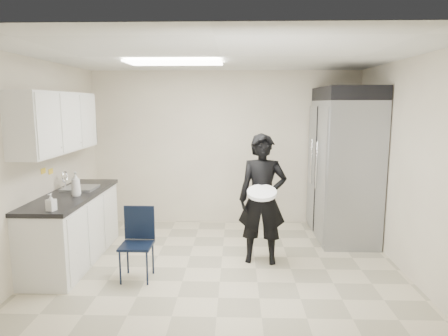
{
  "coord_description": "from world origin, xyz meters",
  "views": [
    {
      "loc": [
        0.18,
        -4.77,
        2.06
      ],
      "look_at": [
        0.03,
        0.2,
        1.25
      ],
      "focal_mm": 32.0,
      "sensor_mm": 36.0,
      "label": 1
    }
  ],
  "objects_px": {
    "commercial_fridge": "(344,170)",
    "man_tuxedo": "(262,199)",
    "lower_counter": "(73,229)",
    "folding_chair": "(136,246)"
  },
  "relations": [
    {
      "from": "commercial_fridge",
      "to": "man_tuxedo",
      "type": "relative_size",
      "value": 1.25
    },
    {
      "from": "lower_counter",
      "to": "man_tuxedo",
      "type": "height_order",
      "value": "man_tuxedo"
    },
    {
      "from": "lower_counter",
      "to": "commercial_fridge",
      "type": "xyz_separation_m",
      "value": [
        3.78,
        1.07,
        0.62
      ]
    },
    {
      "from": "man_tuxedo",
      "to": "commercial_fridge",
      "type": "bearing_deg",
      "value": 43.82
    },
    {
      "from": "folding_chair",
      "to": "man_tuxedo",
      "type": "height_order",
      "value": "man_tuxedo"
    },
    {
      "from": "folding_chair",
      "to": "man_tuxedo",
      "type": "relative_size",
      "value": 0.49
    },
    {
      "from": "lower_counter",
      "to": "folding_chair",
      "type": "xyz_separation_m",
      "value": [
        0.97,
        -0.54,
        -0.02
      ]
    },
    {
      "from": "commercial_fridge",
      "to": "man_tuxedo",
      "type": "bearing_deg",
      "value": -141.68
    },
    {
      "from": "man_tuxedo",
      "to": "folding_chair",
      "type": "bearing_deg",
      "value": -153.31
    },
    {
      "from": "folding_chair",
      "to": "man_tuxedo",
      "type": "distance_m",
      "value": 1.67
    }
  ]
}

